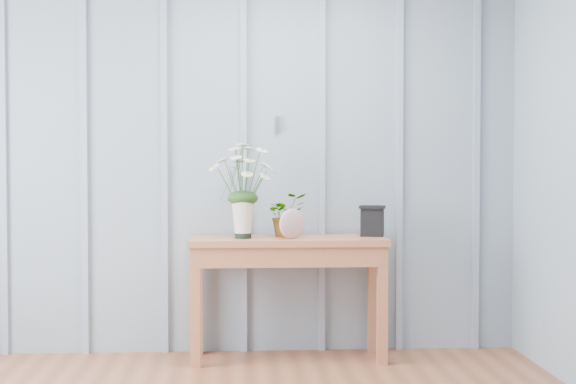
{
  "coord_description": "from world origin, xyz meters",
  "views": [
    {
      "loc": [
        0.19,
        -3.36,
        1.23
      ],
      "look_at": [
        0.51,
        1.94,
        1.03
      ],
      "focal_mm": 55.0,
      "sensor_mm": 36.0,
      "label": 1
    }
  ],
  "objects": [
    {
      "name": "daisy_vase",
      "position": [
        0.24,
        1.95,
        1.14
      ],
      "size": [
        0.44,
        0.34,
        0.63
      ],
      "color": "black",
      "rests_on": "sideboard"
    },
    {
      "name": "sideboard",
      "position": [
        0.51,
        1.99,
        0.64
      ],
      "size": [
        1.2,
        0.45,
        0.75
      ],
      "color": "#AB623E",
      "rests_on": "ground"
    },
    {
      "name": "felt_disc_vessel",
      "position": [
        0.54,
        1.89,
        0.84
      ],
      "size": [
        0.18,
        0.14,
        0.18
      ],
      "primitive_type": "ellipsoid",
      "rotation": [
        0.0,
        0.0,
        0.57
      ],
      "color": "#955173",
      "rests_on": "sideboard"
    },
    {
      "name": "room_shell",
      "position": [
        0.0,
        0.92,
        1.99
      ],
      "size": [
        4.0,
        4.5,
        2.5
      ],
      "color": "#899BAB",
      "rests_on": "ground"
    },
    {
      "name": "carved_box",
      "position": [
        1.04,
        2.05,
        0.85
      ],
      "size": [
        0.18,
        0.15,
        0.19
      ],
      "color": "black",
      "rests_on": "sideboard"
    },
    {
      "name": "spider_plant",
      "position": [
        0.51,
        2.06,
        0.88
      ],
      "size": [
        0.3,
        0.28,
        0.27
      ],
      "primitive_type": "imported",
      "rotation": [
        0.0,
        0.0,
        0.36
      ],
      "color": "#1B3E15",
      "rests_on": "sideboard"
    }
  ]
}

